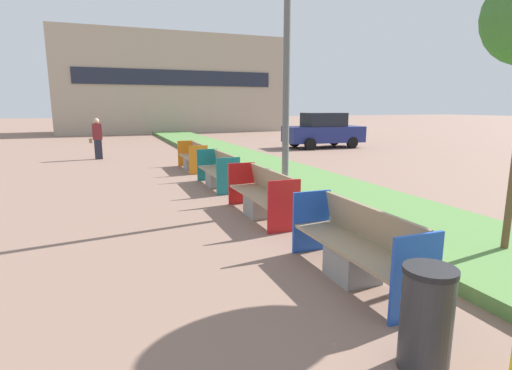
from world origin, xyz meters
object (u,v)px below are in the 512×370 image
at_px(bench_red_frame, 262,198).
at_px(parked_car_distant, 323,131).
at_px(bench_orange_frame, 193,159).
at_px(bench_teal_frame, 218,173).
at_px(pedestrian_walking, 97,138).
at_px(street_lamp_post, 287,5).
at_px(bench_blue_frame, 356,251).
at_px(litter_bin, 426,319).

distance_m(bench_red_frame, parked_car_distant, 14.23).
distance_m(bench_red_frame, bench_orange_frame, 6.53).
bearing_deg(parked_car_distant, bench_orange_frame, -144.39).
relative_size(bench_teal_frame, pedestrian_walking, 1.28).
xyz_separation_m(bench_red_frame, parked_car_distant, (8.20, 11.61, 0.54)).
bearing_deg(street_lamp_post, parked_car_distant, 56.33).
distance_m(bench_blue_frame, bench_orange_frame, 9.76).
distance_m(bench_red_frame, street_lamp_post, 3.80).
bearing_deg(bench_teal_frame, street_lamp_post, -78.62).
xyz_separation_m(bench_blue_frame, litter_bin, (-0.51, -1.74, 0.08)).
distance_m(street_lamp_post, parked_car_distant, 14.07).
relative_size(bench_teal_frame, bench_orange_frame, 1.04).
bearing_deg(parked_car_distant, pedestrian_walking, -171.91).
xyz_separation_m(bench_teal_frame, parked_car_distant, (8.21, 8.37, 0.54)).
bearing_deg(litter_bin, bench_red_frame, 84.08).
relative_size(bench_red_frame, street_lamp_post, 0.31).
bearing_deg(street_lamp_post, bench_teal_frame, 101.38).
height_order(bench_teal_frame, bench_orange_frame, same).
bearing_deg(litter_bin, bench_blue_frame, 73.50).
bearing_deg(bench_blue_frame, bench_orange_frame, 90.01).
xyz_separation_m(bench_red_frame, bench_teal_frame, (-0.00, 3.25, -0.00)).
height_order(bench_blue_frame, bench_teal_frame, same).
height_order(bench_red_frame, litter_bin, bench_red_frame).
height_order(bench_red_frame, bench_teal_frame, same).
distance_m(bench_orange_frame, parked_car_distant, 9.67).
bearing_deg(bench_red_frame, bench_blue_frame, -90.02).
xyz_separation_m(litter_bin, street_lamp_post, (1.12, 5.18, 3.66)).
height_order(bench_orange_frame, pedestrian_walking, pedestrian_walking).
relative_size(bench_orange_frame, pedestrian_walking, 1.23).
relative_size(street_lamp_post, pedestrian_walking, 4.36).
relative_size(litter_bin, street_lamp_post, 0.12).
bearing_deg(bench_red_frame, parked_car_distant, 54.76).
height_order(bench_blue_frame, litter_bin, bench_blue_frame).
bearing_deg(street_lamp_post, pedestrian_walking, 109.55).
bearing_deg(bench_blue_frame, street_lamp_post, 79.95).
relative_size(bench_red_frame, bench_orange_frame, 1.10).
xyz_separation_m(litter_bin, pedestrian_walking, (-2.62, 15.73, 0.42)).
height_order(bench_blue_frame, parked_car_distant, parked_car_distant).
bearing_deg(bench_orange_frame, bench_blue_frame, -89.99).
distance_m(street_lamp_post, pedestrian_walking, 11.66).
relative_size(bench_teal_frame, street_lamp_post, 0.29).
distance_m(bench_orange_frame, street_lamp_post, 7.37).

